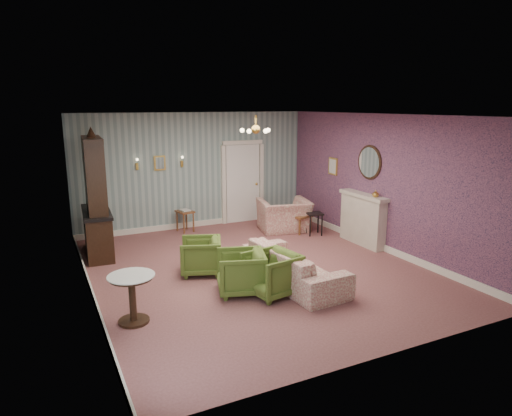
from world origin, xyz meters
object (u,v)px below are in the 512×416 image
fireplace (363,219)px  pedestal_table (133,299)px  coffee_table (294,222)px  side_table_black (314,224)px  wingback_chair (284,210)px  olive_chair_b (241,270)px  dresser (95,194)px  olive_chair_a (272,272)px  olive_chair_c (201,254)px  sofa_chintz (294,259)px

fireplace → pedestal_table: fireplace is taller
coffee_table → side_table_black: (0.25, -0.54, 0.05)m
wingback_chair → coffee_table: (0.22, -0.11, -0.29)m
olive_chair_b → dresser: (-1.87, 3.13, 0.91)m
fireplace → olive_chair_a: bearing=-153.1°
olive_chair_c → side_table_black: bearing=131.1°
olive_chair_a → coffee_table: size_ratio=0.89×
wingback_chair → coffee_table: 0.38m
olive_chair_b → fireplace: size_ratio=0.56×
olive_chair_a → wingback_chair: wingback_chair is taller
dresser → pedestal_table: 3.55m
sofa_chintz → dresser: bearing=39.6°
olive_chair_a → coffee_table: olive_chair_a is taller
olive_chair_b → side_table_black: bearing=146.7°
side_table_black → fireplace: bearing=-62.6°
olive_chair_c → side_table_black: (3.31, 1.24, -0.10)m
olive_chair_a → olive_chair_c: olive_chair_a is taller
wingback_chair → coffee_table: wingback_chair is taller
fireplace → side_table_black: fireplace is taller
coffee_table → pedestal_table: (-4.60, -3.23, 0.14)m
coffee_table → pedestal_table: pedestal_table is taller
olive_chair_a → olive_chair_c: size_ratio=1.07×
olive_chair_b → sofa_chintz: (1.01, -0.01, 0.05)m
olive_chair_b → fireplace: fireplace is taller
olive_chair_a → wingback_chair: 3.95m
side_table_black → olive_chair_b: bearing=-141.5°
olive_chair_c → pedestal_table: size_ratio=1.02×
sofa_chintz → fireplace: size_ratio=1.62×
side_table_black → sofa_chintz: bearing=-129.7°
dresser → fireplace: bearing=-15.1°
dresser → fireplace: size_ratio=1.86×
dresser → pedestal_table: (0.03, -3.43, -0.93)m
sofa_chintz → dresser: size_ratio=0.87×
olive_chair_a → dresser: size_ratio=0.31×
dresser → coffee_table: size_ratio=2.89×
olive_chair_c → wingback_chair: size_ratio=0.62×
sofa_chintz → pedestal_table: bearing=92.8°
olive_chair_a → olive_chair_c: 1.62m
fireplace → dresser: bearing=161.4°
coffee_table → sofa_chintz: bearing=-120.7°
olive_chair_c → fireplace: bearing=112.8°
coffee_table → side_table_black: size_ratio=1.63×
sofa_chintz → side_table_black: size_ratio=4.11×
wingback_chair → fireplace: (1.04, -1.74, 0.06)m
wingback_chair → dresser: 4.47m
olive_chair_c → sofa_chintz: size_ratio=0.33×
coffee_table → olive_chair_a: bearing=-125.9°
sofa_chintz → dresser: dresser is taller
sofa_chintz → fireplace: 2.88m
fireplace → olive_chair_c: bearing=-177.8°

